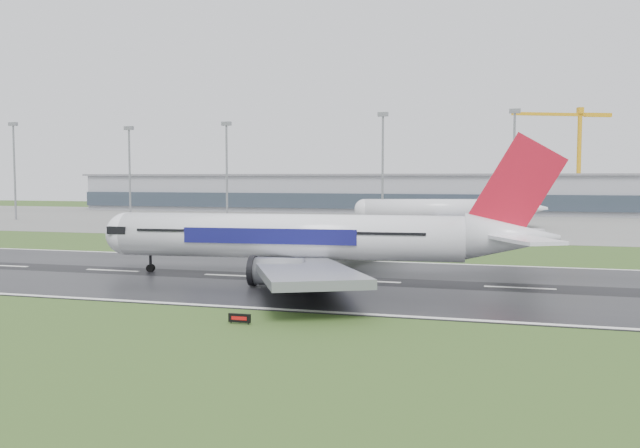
% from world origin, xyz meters
% --- Properties ---
extents(ground, '(520.00, 520.00, 0.00)m').
position_xyz_m(ground, '(0.00, 0.00, 0.00)').
color(ground, '#2D4A1B').
rests_on(ground, ground).
extents(runway, '(400.00, 45.00, 0.10)m').
position_xyz_m(runway, '(0.00, 0.00, 0.05)').
color(runway, black).
rests_on(runway, ground).
extents(apron, '(400.00, 130.00, 0.08)m').
position_xyz_m(apron, '(0.00, 125.00, 0.04)').
color(apron, slate).
rests_on(apron, ground).
extents(terminal, '(240.00, 36.00, 15.00)m').
position_xyz_m(terminal, '(0.00, 185.00, 7.50)').
color(terminal, gray).
rests_on(terminal, ground).
extents(main_airliner, '(70.95, 68.10, 19.42)m').
position_xyz_m(main_airliner, '(32.43, 2.44, 9.81)').
color(main_airliner, white).
rests_on(main_airliner, runway).
extents(parked_airliner, '(67.62, 64.83, 16.51)m').
position_xyz_m(parked_airliner, '(41.78, 105.05, 8.33)').
color(parked_airliner, silver).
rests_on(parked_airliner, apron).
extents(tower_crane, '(39.98, 20.16, 42.56)m').
position_xyz_m(tower_crane, '(86.07, 200.00, 21.28)').
color(tower_crane, orange).
rests_on(tower_crane, ground).
extents(runway_sign, '(2.31, 0.41, 1.04)m').
position_xyz_m(runway_sign, '(33.10, -29.32, 0.52)').
color(runway_sign, black).
rests_on(runway_sign, ground).
extents(floodmast_0, '(0.64, 0.64, 31.60)m').
position_xyz_m(floodmast_0, '(-101.77, 100.00, 15.80)').
color(floodmast_0, gray).
rests_on(floodmast_0, ground).
extents(floodmast_1, '(0.64, 0.64, 29.38)m').
position_xyz_m(floodmast_1, '(-57.98, 100.00, 14.69)').
color(floodmast_1, gray).
rests_on(floodmast_1, ground).
extents(floodmast_2, '(0.64, 0.64, 30.07)m').
position_xyz_m(floodmast_2, '(-24.47, 100.00, 15.04)').
color(floodmast_2, gray).
rests_on(floodmast_2, ground).
extents(floodmast_3, '(0.64, 0.64, 31.69)m').
position_xyz_m(floodmast_3, '(23.78, 100.00, 15.84)').
color(floodmast_3, gray).
rests_on(floodmast_3, ground).
extents(floodmast_4, '(0.64, 0.64, 31.68)m').
position_xyz_m(floodmast_4, '(59.86, 100.00, 15.84)').
color(floodmast_4, gray).
rests_on(floodmast_4, ground).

